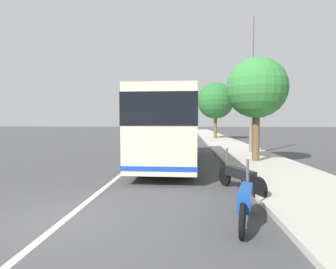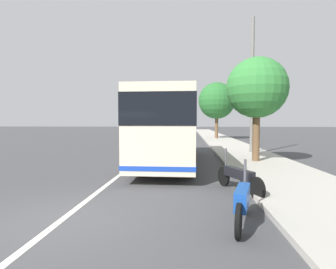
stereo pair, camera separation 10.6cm
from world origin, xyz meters
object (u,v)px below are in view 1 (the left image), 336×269
motorcycle_far_end (245,201)px  coach_bus (171,124)px  roadside_tree_mid_block (257,88)px  car_behind_bus (162,129)px  roadside_tree_far_block (216,101)px  car_oncoming (159,131)px  utility_pole (252,86)px  motorcycle_by_tree (240,177)px

motorcycle_far_end → coach_bus: bearing=30.0°
coach_bus → roadside_tree_mid_block: bearing=-88.6°
coach_bus → car_behind_bus: coach_bus is taller
car_behind_bus → motorcycle_far_end: bearing=4.6°
motorcycle_far_end → roadside_tree_far_block: roadside_tree_far_block is taller
coach_bus → car_behind_bus: bearing=6.7°
car_oncoming → roadside_tree_mid_block: 27.88m
roadside_tree_far_block → roadside_tree_mid_block: bearing=-179.9°
coach_bus → roadside_tree_far_block: size_ratio=1.55×
car_behind_bus → roadside_tree_far_block: 19.31m
car_oncoming → roadside_tree_far_block: 11.65m
roadside_tree_far_block → coach_bus: bearing=167.1°
car_oncoming → utility_pole: size_ratio=0.52×
motorcycle_far_end → utility_pole: bearing=2.4°
utility_pole → motorcycle_far_end: bearing=166.3°
motorcycle_by_tree → roadside_tree_far_block: roadside_tree_far_block is taller
coach_bus → car_oncoming: (26.65, 3.39, -1.30)m
motorcycle_far_end → roadside_tree_mid_block: (8.29, -2.30, 3.32)m
roadside_tree_mid_block → motorcycle_by_tree: bearing=161.5°
coach_bus → car_oncoming: bearing=8.1°
car_oncoming → motorcycle_far_end: bearing=6.3°
car_behind_bus → motorcycle_by_tree: bearing=5.6°
motorcycle_far_end → car_oncoming: (34.90, 5.43, 0.21)m
car_behind_bus → car_oncoming: (-9.32, -0.30, -0.03)m
motorcycle_far_end → car_behind_bus: size_ratio=0.44×
motorcycle_by_tree → roadside_tree_far_block: size_ratio=0.32×
motorcycle_by_tree → utility_pole: bearing=-38.3°
coach_bus → motorcycle_by_tree: (-5.67, -2.43, -1.52)m
coach_bus → car_oncoming: coach_bus is taller
motorcycle_far_end → car_oncoming: car_oncoming is taller
motorcycle_far_end → roadside_tree_far_block: (27.09, -2.26, 4.16)m
coach_bus → roadside_tree_mid_block: roadside_tree_mid_block is taller
car_behind_bus → coach_bus: bearing=3.1°
motorcycle_by_tree → car_behind_bus: bearing=-14.9°
coach_bus → motorcycle_far_end: (-8.25, -2.04, -1.51)m
coach_bus → motorcycle_by_tree: size_ratio=4.81×
car_oncoming → roadside_tree_far_block: bearing=42.0°
motorcycle_far_end → motorcycle_by_tree: motorcycle_far_end is taller
car_oncoming → roadside_tree_far_block: size_ratio=0.67×
motorcycle_by_tree → roadside_tree_far_block: (24.51, -1.87, 4.17)m
coach_bus → roadside_tree_mid_block: 4.71m
car_oncoming → utility_pole: utility_pole is taller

